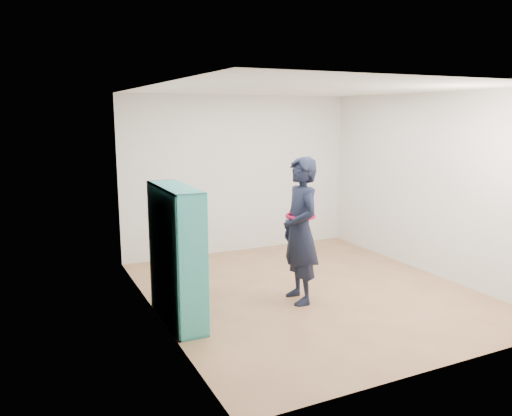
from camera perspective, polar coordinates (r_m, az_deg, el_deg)
name	(u,v)px	position (r m, az deg, el deg)	size (l,w,h in m)	color
floor	(309,291)	(6.70, 6.05, -9.43)	(4.50, 4.50, 0.00)	#8C5F3F
ceiling	(313,89)	(6.30, 6.53, 13.38)	(4.50, 4.50, 0.00)	white
wall_left	(155,206)	(5.59, -11.43, 0.20)	(0.02, 4.50, 2.60)	silver
wall_right	(430,184)	(7.61, 19.22, 2.57)	(0.02, 4.50, 2.60)	silver
wall_back	(240,175)	(8.35, -1.88, 3.84)	(4.00, 0.02, 2.60)	silver
wall_front	(447,231)	(4.65, 21.03, -2.45)	(4.00, 0.02, 2.60)	silver
bookshelf	(174,256)	(5.61, -9.32, -5.48)	(0.33, 1.15, 1.53)	teal
person	(300,231)	(6.10, 5.08, -2.58)	(0.49, 0.70, 1.80)	black
smartphone	(287,220)	(6.11, 3.60, -1.42)	(0.02, 0.09, 0.12)	silver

